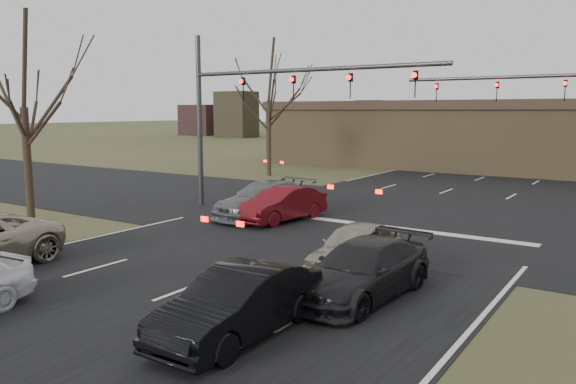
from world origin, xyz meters
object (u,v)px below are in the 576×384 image
object	(u,v)px
car_black_hatch	(239,303)
mast_arm_near	(255,98)
car_silver_ahead	(355,247)
building	(534,136)
car_grey_ahead	(264,200)
car_charcoal_sedan	(362,270)
mast_arm_far	(572,100)
car_red_ahead	(282,204)

from	to	relation	value
car_black_hatch	mast_arm_near	bearing A→B (deg)	125.15
car_black_hatch	car_silver_ahead	distance (m)	5.50
building	car_grey_ahead	world-z (taller)	building
building	car_black_hatch	bearing A→B (deg)	-88.43
car_silver_ahead	car_charcoal_sedan	bearing A→B (deg)	-61.31
building	mast_arm_far	xyz separation A→B (m)	(4.18, -15.00, 2.35)
mast_arm_near	car_grey_ahead	xyz separation A→B (m)	(1.12, -0.86, -4.31)
car_charcoal_sedan	mast_arm_far	bearing A→B (deg)	87.55
car_black_hatch	mast_arm_far	bearing A→B (deg)	81.34
car_red_ahead	car_charcoal_sedan	bearing A→B (deg)	-36.91
building	car_charcoal_sedan	world-z (taller)	building
mast_arm_far	car_charcoal_sedan	xyz separation A→B (m)	(-2.18, -17.99, -4.34)
car_red_ahead	building	bearing A→B (deg)	86.47
mast_arm_far	car_grey_ahead	size ratio (longest dim) A/B	2.12
car_red_ahead	mast_arm_far	bearing A→B (deg)	57.88
car_charcoal_sedan	car_silver_ahead	distance (m)	2.23
building	car_red_ahead	distance (m)	26.72
car_grey_ahead	mast_arm_far	bearing A→B (deg)	50.75
car_black_hatch	car_red_ahead	world-z (taller)	car_red_ahead
car_silver_ahead	car_red_ahead	bearing A→B (deg)	137.78
car_grey_ahead	building	bearing A→B (deg)	80.92
building	car_red_ahead	xyz separation A→B (m)	(-5.00, -26.18, -1.95)
mast_arm_far	car_grey_ahead	world-z (taller)	mast_arm_far
building	car_silver_ahead	distance (m)	31.15
mast_arm_far	car_silver_ahead	size ratio (longest dim) A/B	2.74
building	car_silver_ahead	xyz separation A→B (m)	(0.85, -31.08, -1.97)
car_silver_ahead	car_black_hatch	bearing A→B (deg)	-90.77
car_black_hatch	building	bearing A→B (deg)	91.30
mast_arm_far	car_black_hatch	xyz separation A→B (m)	(-3.18, -21.58, -4.32)
car_black_hatch	car_silver_ahead	world-z (taller)	car_black_hatch
car_black_hatch	car_charcoal_sedan	size ratio (longest dim) A/B	0.90
mast_arm_near	car_red_ahead	bearing A→B (deg)	-27.86
mast_arm_far	car_charcoal_sedan	bearing A→B (deg)	-96.92
car_red_ahead	car_silver_ahead	size ratio (longest dim) A/B	1.06
car_silver_ahead	car_grey_ahead	bearing A→B (deg)	140.85
car_black_hatch	car_charcoal_sedan	world-z (taller)	car_black_hatch
building	car_red_ahead	world-z (taller)	building
mast_arm_near	car_charcoal_sedan	world-z (taller)	mast_arm_near
building	mast_arm_far	bearing A→B (deg)	-74.42
mast_arm_far	car_charcoal_sedan	size ratio (longest dim) A/B	2.37
mast_arm_near	mast_arm_far	distance (m)	15.17
building	car_grey_ahead	distance (m)	26.64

